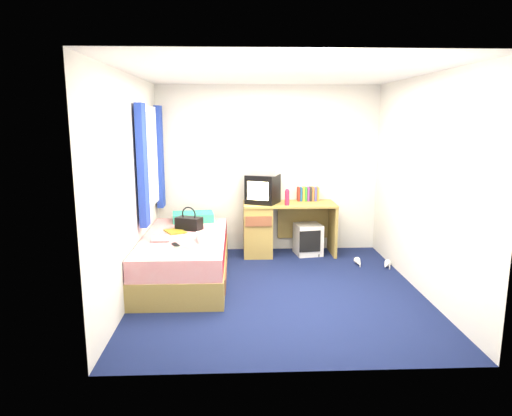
{
  "coord_description": "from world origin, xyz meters",
  "views": [
    {
      "loc": [
        -0.46,
        -4.91,
        1.93
      ],
      "look_at": [
        -0.22,
        0.7,
        0.82
      ],
      "focal_mm": 32.0,
      "sensor_mm": 36.0,
      "label": 1
    }
  ],
  "objects_px": {
    "pillow": "(193,217)",
    "picture_frame": "(317,195)",
    "white_heels": "(372,264)",
    "crt_tv": "(263,189)",
    "colour_swatch_fan": "(184,247)",
    "handbag": "(189,223)",
    "remote_control": "(176,245)",
    "pink_water_bottle": "(287,198)",
    "desk": "(270,227)",
    "magazine": "(175,231)",
    "water_bottle": "(161,239)",
    "towel": "(209,237)",
    "vcr": "(263,172)",
    "storage_cube": "(308,239)",
    "aerosol_can": "(277,196)",
    "bed": "(185,258)"
  },
  "relations": [
    {
      "from": "crt_tv",
      "to": "towel",
      "type": "bearing_deg",
      "value": -95.01
    },
    {
      "from": "aerosol_can",
      "to": "remote_control",
      "type": "height_order",
      "value": "aerosol_can"
    },
    {
      "from": "pillow",
      "to": "picture_frame",
      "type": "distance_m",
      "value": 1.84
    },
    {
      "from": "towel",
      "to": "colour_swatch_fan",
      "type": "xyz_separation_m",
      "value": [
        -0.26,
        -0.29,
        -0.04
      ]
    },
    {
      "from": "towel",
      "to": "remote_control",
      "type": "xyz_separation_m",
      "value": [
        -0.36,
        -0.21,
        -0.04
      ]
    },
    {
      "from": "towel",
      "to": "water_bottle",
      "type": "relative_size",
      "value": 1.37
    },
    {
      "from": "handbag",
      "to": "magazine",
      "type": "distance_m",
      "value": 0.22
    },
    {
      "from": "crt_tv",
      "to": "pink_water_bottle",
      "type": "xyz_separation_m",
      "value": [
        0.33,
        -0.17,
        -0.1
      ]
    },
    {
      "from": "remote_control",
      "to": "magazine",
      "type": "bearing_deg",
      "value": 73.84
    },
    {
      "from": "picture_frame",
      "to": "vcr",
      "type": "bearing_deg",
      "value": -153.72
    },
    {
      "from": "water_bottle",
      "to": "white_heels",
      "type": "bearing_deg",
      "value": 12.94
    },
    {
      "from": "vcr",
      "to": "picture_frame",
      "type": "bearing_deg",
      "value": 32.12
    },
    {
      "from": "pillow",
      "to": "desk",
      "type": "height_order",
      "value": "desk"
    },
    {
      "from": "aerosol_can",
      "to": "remote_control",
      "type": "bearing_deg",
      "value": -130.06
    },
    {
      "from": "white_heels",
      "to": "crt_tv",
      "type": "bearing_deg",
      "value": 155.57
    },
    {
      "from": "vcr",
      "to": "picture_frame",
      "type": "height_order",
      "value": "vcr"
    },
    {
      "from": "colour_swatch_fan",
      "to": "pink_water_bottle",
      "type": "bearing_deg",
      "value": 46.47
    },
    {
      "from": "towel",
      "to": "remote_control",
      "type": "distance_m",
      "value": 0.42
    },
    {
      "from": "colour_swatch_fan",
      "to": "pillow",
      "type": "bearing_deg",
      "value": 91.23
    },
    {
      "from": "water_bottle",
      "to": "handbag",
      "type": "bearing_deg",
      "value": 65.66
    },
    {
      "from": "pillow",
      "to": "water_bottle",
      "type": "xyz_separation_m",
      "value": [
        -0.27,
        -1.06,
        -0.02
      ]
    },
    {
      "from": "colour_swatch_fan",
      "to": "handbag",
      "type": "bearing_deg",
      "value": 92.25
    },
    {
      "from": "towel",
      "to": "colour_swatch_fan",
      "type": "bearing_deg",
      "value": -131.39
    },
    {
      "from": "bed",
      "to": "storage_cube",
      "type": "distance_m",
      "value": 1.91
    },
    {
      "from": "desk",
      "to": "crt_tv",
      "type": "relative_size",
      "value": 2.48
    },
    {
      "from": "vcr",
      "to": "pillow",
      "type": "bearing_deg",
      "value": -150.17
    },
    {
      "from": "storage_cube",
      "to": "pink_water_bottle",
      "type": "xyz_separation_m",
      "value": [
        -0.33,
        -0.14,
        0.63
      ]
    },
    {
      "from": "pillow",
      "to": "water_bottle",
      "type": "height_order",
      "value": "pillow"
    },
    {
      "from": "pillow",
      "to": "aerosol_can",
      "type": "bearing_deg",
      "value": 12.64
    },
    {
      "from": "crt_tv",
      "to": "aerosol_can",
      "type": "xyz_separation_m",
      "value": [
        0.22,
        0.07,
        -0.12
      ]
    },
    {
      "from": "aerosol_can",
      "to": "water_bottle",
      "type": "xyz_separation_m",
      "value": [
        -1.46,
        -1.33,
        -0.26
      ]
    },
    {
      "from": "vcr",
      "to": "handbag",
      "type": "distance_m",
      "value": 1.32
    },
    {
      "from": "desk",
      "to": "white_heels",
      "type": "xyz_separation_m",
      "value": [
        1.31,
        -0.64,
        -0.37
      ]
    },
    {
      "from": "white_heels",
      "to": "towel",
      "type": "bearing_deg",
      "value": -164.71
    },
    {
      "from": "handbag",
      "to": "towel",
      "type": "bearing_deg",
      "value": -39.54
    },
    {
      "from": "handbag",
      "to": "vcr",
      "type": "bearing_deg",
      "value": 57.43
    },
    {
      "from": "picture_frame",
      "to": "towel",
      "type": "distance_m",
      "value": 2.08
    },
    {
      "from": "pillow",
      "to": "picture_frame",
      "type": "bearing_deg",
      "value": 12.49
    },
    {
      "from": "magazine",
      "to": "water_bottle",
      "type": "relative_size",
      "value": 1.4
    },
    {
      "from": "white_heels",
      "to": "pink_water_bottle",
      "type": "bearing_deg",
      "value": 156.61
    },
    {
      "from": "remote_control",
      "to": "pink_water_bottle",
      "type": "bearing_deg",
      "value": 18.01
    },
    {
      "from": "white_heels",
      "to": "handbag",
      "type": "bearing_deg",
      "value": -179.39
    },
    {
      "from": "picture_frame",
      "to": "remote_control",
      "type": "distance_m",
      "value": 2.49
    },
    {
      "from": "desk",
      "to": "vcr",
      "type": "relative_size",
      "value": 3.04
    },
    {
      "from": "pillow",
      "to": "storage_cube",
      "type": "bearing_deg",
      "value": 5.57
    },
    {
      "from": "pillow",
      "to": "colour_swatch_fan",
      "type": "distance_m",
      "value": 1.32
    },
    {
      "from": "picture_frame",
      "to": "colour_swatch_fan",
      "type": "bearing_deg",
      "value": -123.19
    },
    {
      "from": "colour_swatch_fan",
      "to": "vcr",
      "type": "bearing_deg",
      "value": 58.05
    },
    {
      "from": "magazine",
      "to": "water_bottle",
      "type": "xyz_separation_m",
      "value": [
        -0.1,
        -0.46,
        0.03
      ]
    },
    {
      "from": "vcr",
      "to": "water_bottle",
      "type": "height_order",
      "value": "vcr"
    }
  ]
}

